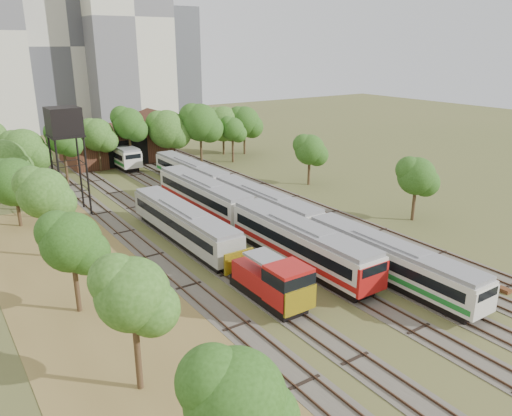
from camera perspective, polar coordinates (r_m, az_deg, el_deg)
ground at (r=40.14m, az=15.24°, el=-9.85°), size 240.00×240.00×0.00m
dry_grass_patch at (r=36.82m, az=-14.47°, el=-12.47°), size 14.00×60.00×0.04m
tracks at (r=57.57m, az=-4.21°, el=-0.49°), size 24.60×80.00×0.19m
railcar_red_set at (r=50.13m, az=-1.19°, el=-0.93°), size 3.08×34.58×3.81m
railcar_green_set at (r=54.13m, az=1.02°, el=0.27°), size 2.73×52.08×3.37m
railcar_rear at (r=84.06m, az=-15.79°, el=6.16°), size 2.88×16.08×3.56m
shunter_locomotive at (r=37.18m, az=2.08°, el=-8.48°), size 2.79×8.10×3.65m
old_grey_coach at (r=48.93m, az=-8.30°, el=-1.74°), size 2.84×18.00×3.51m
water_tower at (r=58.66m, az=-21.08°, el=8.87°), size 3.48×3.48×12.03m
rail_pile_near at (r=45.96m, az=21.91°, el=-6.65°), size 0.63×9.47×0.32m
rail_pile_far at (r=55.33m, az=8.79°, el=-1.36°), size 0.46×7.38×0.24m
maintenance_shed at (r=86.07m, az=-15.67°, el=7.14°), size 16.45×11.55×7.58m
tree_band_left at (r=58.04m, az=-25.70°, el=3.36°), size 7.37×75.59×8.28m
tree_band_far at (r=79.85m, az=-10.90°, el=8.80°), size 41.56×10.44×9.65m
tree_band_right at (r=66.98m, az=6.67°, el=6.55°), size 5.30×39.34×7.32m
tower_centre at (r=125.91m, az=-21.54°, el=16.81°), size 20.00×18.00×36.00m
tower_right at (r=121.86m, az=-15.12°, el=20.24°), size 18.00×16.00×48.00m
tower_far_right at (r=146.11m, az=-9.61°, el=16.23°), size 12.00×12.00×28.00m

